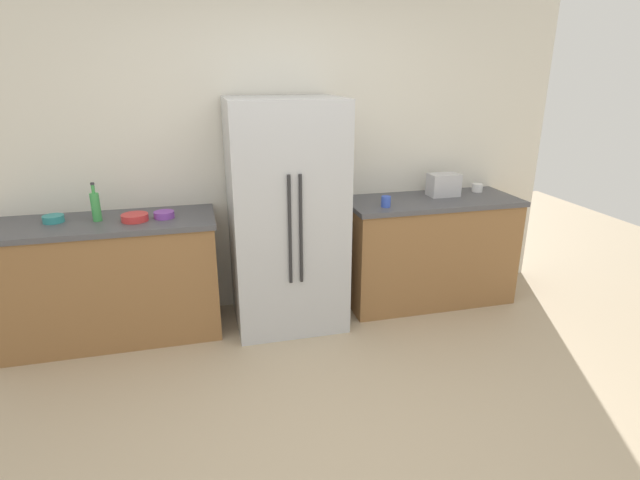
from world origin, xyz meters
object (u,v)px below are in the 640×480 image
object	(u,v)px
cup_b	(386,202)
bowl_a	(135,217)
refrigerator	(286,216)
bowl_b	(164,215)
toaster	(444,185)
cup_a	(477,188)
bowl_c	(53,219)
bottle_a	(96,206)

from	to	relation	value
cup_b	bowl_a	bearing A→B (deg)	177.26
refrigerator	bowl_b	xyz separation A→B (m)	(-0.90, 0.04, 0.06)
refrigerator	toaster	world-z (taller)	refrigerator
refrigerator	bowl_b	distance (m)	0.91
bowl_a	refrigerator	bearing A→B (deg)	-0.80
refrigerator	cup_a	world-z (taller)	refrigerator
toaster	bowl_b	distance (m)	2.32
bowl_c	cup_a	bearing A→B (deg)	1.42
cup_a	toaster	bearing A→B (deg)	-170.37
bowl_a	toaster	bearing A→B (deg)	2.98
cup_b	bowl_c	distance (m)	2.48
bottle_a	cup_b	bearing A→B (deg)	-4.13
refrigerator	bowl_a	bearing A→B (deg)	179.20
bottle_a	bowl_c	size ratio (longest dim) A/B	1.95
bowl_a	cup_a	bearing A→B (deg)	3.84
bowl_c	bowl_a	bearing A→B (deg)	-10.88
bowl_c	bowl_b	bearing A→B (deg)	-6.05
bottle_a	bowl_b	xyz separation A→B (m)	(0.46, -0.04, -0.09)
cup_b	bowl_b	xyz separation A→B (m)	(-1.70, 0.12, -0.02)
toaster	cup_a	size ratio (longest dim) A/B	2.73
bowl_c	cup_b	bearing A→B (deg)	-4.62
cup_b	bowl_b	bearing A→B (deg)	176.02
bowl_c	refrigerator	bearing A→B (deg)	-4.24
cup_a	cup_b	bearing A→B (deg)	-163.90
toaster	bowl_b	xyz separation A→B (m)	(-2.32, -0.10, -0.07)
cup_a	bowl_a	bearing A→B (deg)	-176.16
cup_a	bowl_c	distance (m)	3.46
bottle_a	cup_b	size ratio (longest dim) A/B	3.24
cup_a	bowl_a	world-z (taller)	cup_a
refrigerator	bowl_c	world-z (taller)	refrigerator
toaster	refrigerator	bearing A→B (deg)	-174.09
bowl_c	toaster	bearing A→B (deg)	0.43
refrigerator	toaster	xyz separation A→B (m)	(1.42, 0.15, 0.14)
refrigerator	cup_b	xyz separation A→B (m)	(0.80, -0.08, 0.08)
bowl_b	bowl_c	world-z (taller)	bowl_c
bottle_a	cup_b	distance (m)	2.17
cup_b	bowl_a	xyz separation A→B (m)	(-1.90, 0.09, -0.02)
bottle_a	toaster	bearing A→B (deg)	1.36
toaster	bowl_b	size ratio (longest dim) A/B	1.75
cup_a	bowl_b	xyz separation A→B (m)	(-2.69, -0.17, -0.01)
cup_a	bowl_b	world-z (taller)	cup_a
bottle_a	bowl_a	xyz separation A→B (m)	(0.26, -0.07, -0.09)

